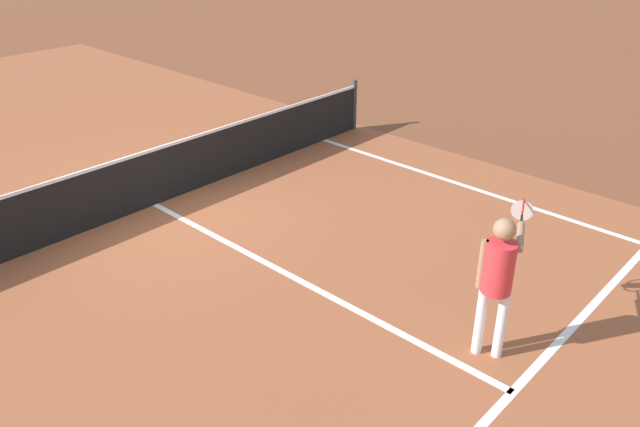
% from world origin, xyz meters
% --- Properties ---
extents(ground_plane, '(60.00, 60.00, 0.00)m').
position_xyz_m(ground_plane, '(0.00, 0.00, 0.00)').
color(ground_plane, brown).
extents(court_surface_inbounds, '(10.62, 24.40, 0.00)m').
position_xyz_m(court_surface_inbounds, '(0.00, 0.00, 0.00)').
color(court_surface_inbounds, '#9E5433').
rests_on(court_surface_inbounds, ground_plane).
extents(line_sideline_right, '(0.10, 11.89, 0.01)m').
position_xyz_m(line_sideline_right, '(4.11, -5.95, 0.00)').
color(line_sideline_right, white).
rests_on(line_sideline_right, ground_plane).
extents(line_service_near, '(8.22, 0.10, 0.01)m').
position_xyz_m(line_service_near, '(0.00, -6.40, 0.00)').
color(line_service_near, white).
rests_on(line_service_near, ground_plane).
extents(line_center_service, '(0.10, 6.40, 0.01)m').
position_xyz_m(line_center_service, '(0.00, -3.20, 0.00)').
color(line_center_service, white).
rests_on(line_center_service, ground_plane).
extents(net, '(10.23, 0.09, 1.07)m').
position_xyz_m(net, '(0.00, 0.00, 0.49)').
color(net, '#33383D').
rests_on(net, ground_plane).
extents(player_near, '(1.20, 0.54, 1.69)m').
position_xyz_m(player_near, '(0.39, -5.88, 1.05)').
color(player_near, white).
rests_on(player_near, ground_plane).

